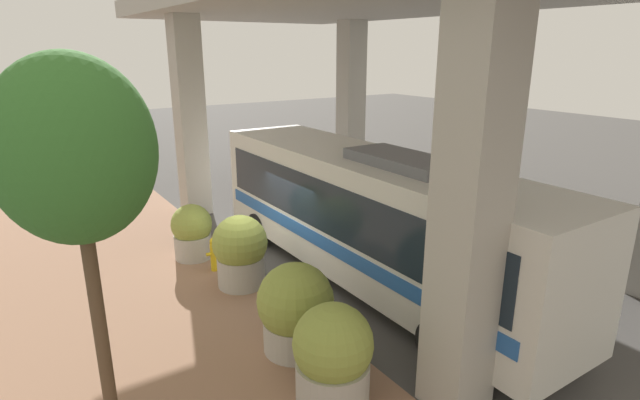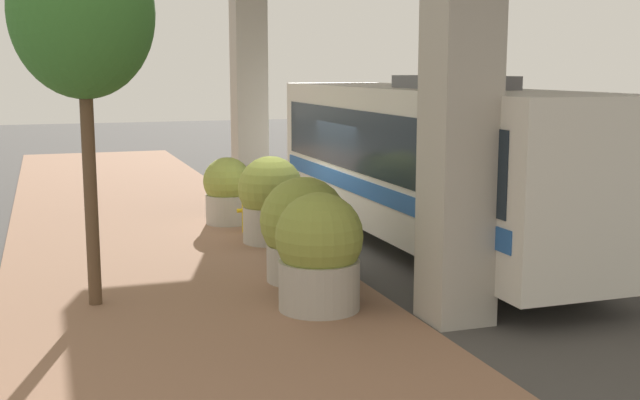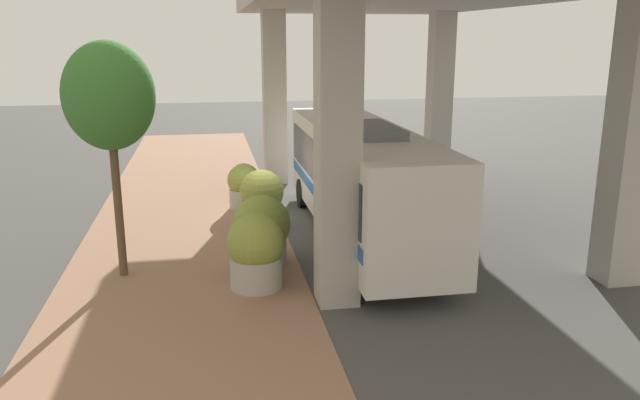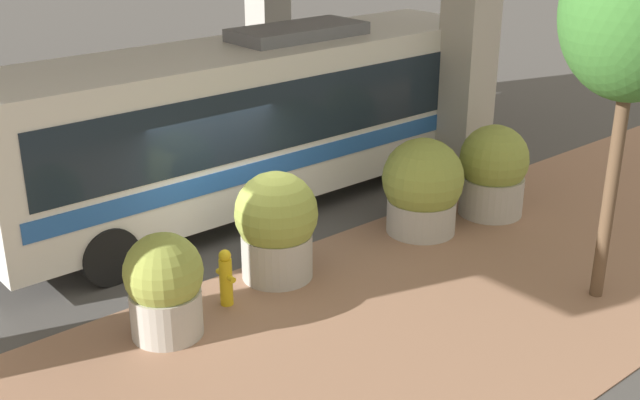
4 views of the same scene
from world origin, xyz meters
name	(u,v)px [view 4 (image 4 of 4)]	position (x,y,z in m)	size (l,w,h in m)	color
ground_plane	(247,267)	(0.00, 0.00, 0.00)	(80.00, 80.00, 0.00)	#474442
sidewalk_strip	(367,336)	(-3.00, 0.00, 0.01)	(6.00, 40.00, 0.02)	#936B51
bus	(256,115)	(2.13, -1.80, 1.92)	(2.60, 11.01, 3.54)	silver
fire_hydrant	(226,278)	(-0.88, 1.02, 0.48)	(0.43, 0.20, 0.96)	gold
planter_front	(422,188)	(-0.93, -3.36, 0.90)	(1.52, 1.52, 1.84)	#ADA89E
planter_middle	(276,226)	(-0.63, -0.17, 0.94)	(1.38, 1.38, 1.86)	#ADA89E
planter_back	(493,171)	(-1.22, -5.06, 0.90)	(1.35, 1.35, 1.83)	#ADA89E
planter_extra	(164,286)	(-1.05, 2.18, 0.80)	(1.15, 1.15, 1.60)	#ADA89E
street_tree_near	(636,14)	(-4.47, -3.66, 4.46)	(2.14, 2.14, 5.78)	brown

